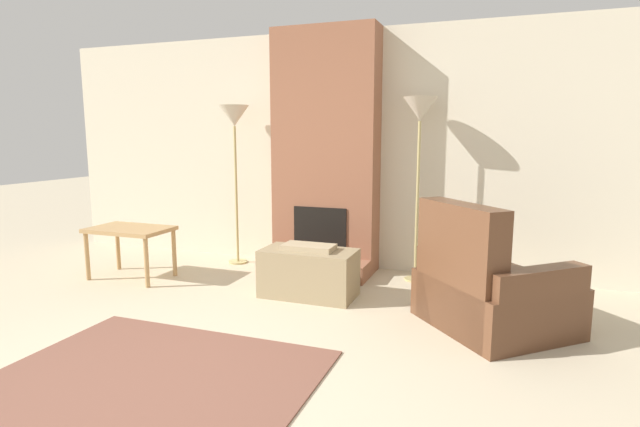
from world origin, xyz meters
TOP-DOWN VIEW (x-y plane):
  - ground_plane at (0.00, 0.00)m, footprint 24.00×24.00m
  - wall_back at (0.00, 3.40)m, footprint 7.01×0.06m
  - fireplace at (0.00, 3.17)m, footprint 1.14×0.70m
  - ottoman at (0.18, 2.21)m, footprint 0.86×0.45m
  - armchair at (1.75, 1.96)m, footprint 1.33×1.34m
  - side_table at (-1.77, 2.13)m, footprint 0.82×0.52m
  - floor_lamp_left at (-1.04, 3.06)m, footprint 0.34×0.34m
  - floor_lamp_right at (1.03, 3.06)m, footprint 0.34×0.34m
  - area_rug at (-0.14, 0.41)m, footprint 1.97×1.47m

SIDE VIEW (x-z plane):
  - ground_plane at x=0.00m, z-range 0.00..0.00m
  - area_rug at x=-0.14m, z-range 0.00..0.01m
  - ottoman at x=0.18m, z-range -0.02..0.47m
  - armchair at x=1.75m, z-range -0.20..0.78m
  - side_table at x=-1.77m, z-range 0.20..0.73m
  - fireplace at x=0.00m, z-range -0.08..2.52m
  - wall_back at x=0.00m, z-range 0.00..2.60m
  - floor_lamp_left at x=-1.04m, z-range 0.69..2.50m
  - floor_lamp_right at x=1.03m, z-range 0.71..2.56m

